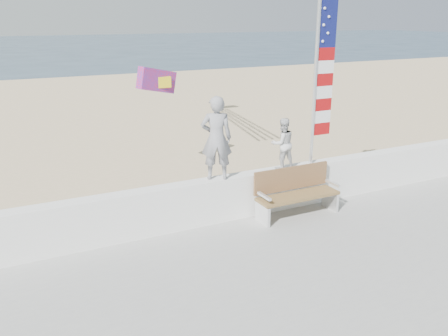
{
  "coord_description": "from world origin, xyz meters",
  "views": [
    {
      "loc": [
        -3.71,
        -6.06,
        4.18
      ],
      "look_at": [
        0.2,
        1.8,
        1.35
      ],
      "focal_mm": 38.0,
      "sensor_mm": 36.0,
      "label": 1
    }
  ],
  "objects_px": {
    "adult": "(216,138)",
    "child": "(283,143)",
    "bench": "(296,191)",
    "flag": "(320,75)"
  },
  "relations": [
    {
      "from": "adult",
      "to": "bench",
      "type": "xyz_separation_m",
      "value": [
        1.61,
        -0.45,
        -1.22
      ]
    },
    {
      "from": "bench",
      "to": "flag",
      "type": "bearing_deg",
      "value": 29.3
    },
    {
      "from": "adult",
      "to": "child",
      "type": "height_order",
      "value": "adult"
    },
    {
      "from": "adult",
      "to": "flag",
      "type": "bearing_deg",
      "value": -157.01
    },
    {
      "from": "child",
      "to": "bench",
      "type": "height_order",
      "value": "child"
    },
    {
      "from": "adult",
      "to": "bench",
      "type": "bearing_deg",
      "value": -172.79
    },
    {
      "from": "bench",
      "to": "flag",
      "type": "xyz_separation_m",
      "value": [
        0.81,
        0.45,
        2.3
      ]
    },
    {
      "from": "adult",
      "to": "child",
      "type": "xyz_separation_m",
      "value": [
        1.54,
        0.0,
        -0.29
      ]
    },
    {
      "from": "bench",
      "to": "flag",
      "type": "height_order",
      "value": "flag"
    },
    {
      "from": "child",
      "to": "bench",
      "type": "relative_size",
      "value": 0.6
    }
  ]
}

